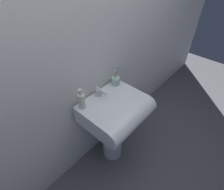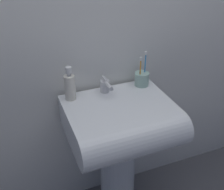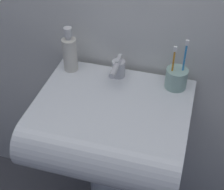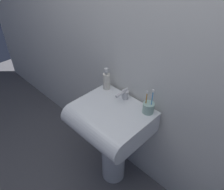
{
  "view_description": "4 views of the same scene",
  "coord_description": "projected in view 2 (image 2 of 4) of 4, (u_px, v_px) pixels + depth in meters",
  "views": [
    {
      "loc": [
        -0.83,
        -0.74,
        1.87
      ],
      "look_at": [
        0.02,
        0.02,
        0.87
      ],
      "focal_mm": 28.0,
      "sensor_mm": 36.0,
      "label": 1
    },
    {
      "loc": [
        -0.49,
        -1.14,
        1.62
      ],
      "look_at": [
        -0.03,
        0.01,
        0.88
      ],
      "focal_mm": 45.0,
      "sensor_mm": 36.0,
      "label": 2
    },
    {
      "loc": [
        0.25,
        -0.91,
        1.65
      ],
      "look_at": [
        -0.01,
        0.01,
        0.84
      ],
      "focal_mm": 55.0,
      "sensor_mm": 36.0,
      "label": 3
    },
    {
      "loc": [
        0.85,
        -0.89,
        1.87
      ],
      "look_at": [
        -0.03,
        0.01,
        0.93
      ],
      "focal_mm": 35.0,
      "sensor_mm": 36.0,
      "label": 4
    }
  ],
  "objects": [
    {
      "name": "wall_back",
      "position": [
        101.0,
        21.0,
        1.48
      ],
      "size": [
        5.0,
        0.05,
        2.4
      ],
      "primitive_type": "cube",
      "color": "silver",
      "rests_on": "ground"
    },
    {
      "name": "sink_pedestal",
      "position": [
        118.0,
        172.0,
        1.73
      ],
      "size": [
        0.21,
        0.21,
        0.65
      ],
      "primitive_type": "cylinder",
      "color": "white",
      "rests_on": "ground"
    },
    {
      "name": "sink_basin",
      "position": [
        123.0,
        124.0,
        1.47
      ],
      "size": [
        0.56,
        0.49,
        0.18
      ],
      "color": "white",
      "rests_on": "sink_pedestal"
    },
    {
      "name": "faucet",
      "position": [
        105.0,
        86.0,
        1.56
      ],
      "size": [
        0.05,
        0.13,
        0.09
      ],
      "color": "silver",
      "rests_on": "sink_basin"
    },
    {
      "name": "toothbrush_cup",
      "position": [
        142.0,
        79.0,
        1.63
      ],
      "size": [
        0.08,
        0.08,
        0.21
      ],
      "color": "#99BFB2",
      "rests_on": "sink_basin"
    },
    {
      "name": "soap_bottle",
      "position": [
        70.0,
        86.0,
        1.48
      ],
      "size": [
        0.06,
        0.06,
        0.19
      ],
      "color": "silver",
      "rests_on": "sink_basin"
    }
  ]
}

